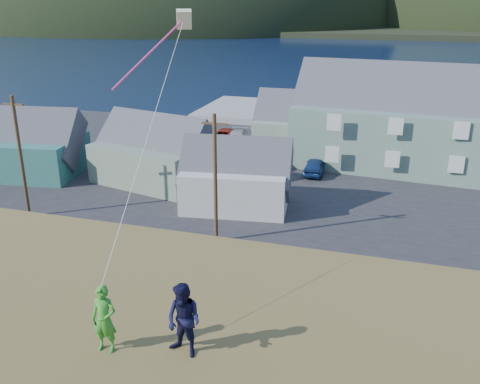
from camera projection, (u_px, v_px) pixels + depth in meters
name	position (u px, v px, depth m)	size (l,w,h in m)	color
ground	(274.00, 262.00, 31.91)	(900.00, 900.00, 0.00)	#0A1638
grass_strip	(266.00, 277.00, 30.09)	(110.00, 8.00, 0.10)	#4C3D19
waterfront_lot	(319.00, 175.00, 47.13)	(72.00, 36.00, 0.12)	#28282B
wharf	(301.00, 114.00, 69.26)	(26.00, 14.00, 0.90)	gray
far_shore	(400.00, 18.00, 327.45)	(900.00, 320.00, 2.00)	black
far_hills	(471.00, 21.00, 271.97)	(760.00, 265.00, 143.00)	black
shed_teal	(28.00, 146.00, 46.37)	(9.88, 7.60, 7.17)	#327570
shed_palegreen_near	(153.00, 152.00, 44.42)	(10.81, 8.12, 7.04)	slate
shed_white	(236.00, 176.00, 39.18)	(8.69, 6.37, 6.42)	silver
shed_palegreen_far	(313.00, 126.00, 52.11)	(11.38, 6.61, 7.62)	slate
utility_poles	(248.00, 179.00, 32.23)	(33.07, 0.24, 9.57)	#47331E
parked_cars	(237.00, 146.00, 53.12)	(23.91, 12.72, 1.58)	black
kite_flyer_green	(104.00, 319.00, 12.22)	(0.61, 0.40, 1.67)	#359027
kite_flyer_navy	(184.00, 320.00, 12.06)	(0.87, 0.68, 1.80)	black
kite_rig	(178.00, 27.00, 16.05)	(0.93, 3.65, 8.65)	beige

